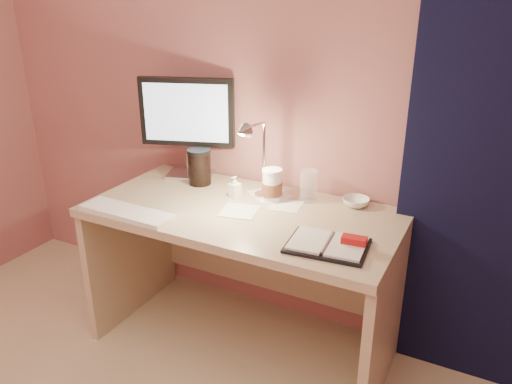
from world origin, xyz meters
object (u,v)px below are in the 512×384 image
at_px(desk, 250,247).
at_px(bowl, 356,202).
at_px(dark_jar, 200,169).
at_px(clear_cup, 309,186).
at_px(coffee_cup, 272,186).
at_px(keyboard, 127,212).
at_px(desk_lamp, 258,154).
at_px(monitor, 187,119).
at_px(planner, 330,244).
at_px(lotion_bottle, 235,187).

bearing_deg(desk, bowl, 24.13).
bearing_deg(bowl, dark_jar, -173.95).
relative_size(clear_cup, dark_jar, 0.90).
height_order(desk, bowl, bowl).
bearing_deg(coffee_cup, dark_jar, 175.42).
xyz_separation_m(desk, keyboard, (-0.43, -0.35, 0.23)).
height_order(clear_cup, bowl, clear_cup).
relative_size(bowl, desk_lamp, 0.32).
distance_m(clear_cup, dark_jar, 0.57).
bearing_deg(monitor, keyboard, -105.27).
distance_m(monitor, bowl, 0.94).
distance_m(desk, desk_lamp, 0.47).
relative_size(desk, dark_jar, 8.65).
bearing_deg(planner, clear_cup, 116.52).
xyz_separation_m(bowl, dark_jar, (-0.79, -0.08, 0.06)).
bearing_deg(coffee_cup, clear_cup, 27.21).
height_order(monitor, coffee_cup, monitor).
xyz_separation_m(desk, coffee_cup, (0.07, 0.08, 0.30)).
bearing_deg(keyboard, clear_cup, 39.29).
bearing_deg(lotion_bottle, keyboard, -130.20).
relative_size(coffee_cup, dark_jar, 0.96).
bearing_deg(planner, desk_lamp, 145.12).
bearing_deg(monitor, desk, -40.71).
height_order(monitor, keyboard, monitor).
xyz_separation_m(coffee_cup, bowl, (0.37, 0.12, -0.05)).
height_order(desk, lotion_bottle, lotion_bottle).
bearing_deg(keyboard, desk_lamp, 39.46).
bearing_deg(keyboard, monitor, 94.66).
bearing_deg(dark_jar, planner, -23.03).
bearing_deg(planner, desk, 148.13).
height_order(planner, lotion_bottle, lotion_bottle).
bearing_deg(dark_jar, lotion_bottle, -16.85).
relative_size(coffee_cup, lotion_bottle, 1.50).
relative_size(desk, lotion_bottle, 13.49).
xyz_separation_m(clear_cup, dark_jar, (-0.57, -0.04, 0.01)).
height_order(planner, desk_lamp, desk_lamp).
xyz_separation_m(monitor, coffee_cup, (0.53, -0.11, -0.24)).
xyz_separation_m(coffee_cup, desk_lamp, (-0.04, -0.07, 0.17)).
bearing_deg(dark_jar, coffee_cup, -4.58).
xyz_separation_m(keyboard, coffee_cup, (0.50, 0.43, 0.06)).
distance_m(desk, clear_cup, 0.41).
relative_size(coffee_cup, clear_cup, 1.06).
bearing_deg(desk_lamp, lotion_bottle, 179.06).
height_order(clear_cup, lotion_bottle, clear_cup).
bearing_deg(clear_cup, lotion_bottle, -159.97).
xyz_separation_m(monitor, dark_jar, (0.11, -0.07, -0.23)).
relative_size(desk, coffee_cup, 9.02).
xyz_separation_m(keyboard, lotion_bottle, (0.33, 0.39, 0.04)).
bearing_deg(clear_cup, desk_lamp, -142.65).
xyz_separation_m(clear_cup, bowl, (0.22, 0.04, -0.05)).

